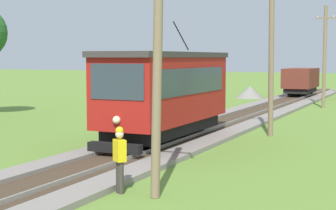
{
  "coord_description": "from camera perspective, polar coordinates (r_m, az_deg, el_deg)",
  "views": [
    {
      "loc": [
        9.4,
        -0.69,
        3.6
      ],
      "look_at": [
        0.64,
        18.54,
        1.76
      ],
      "focal_mm": 58.57,
      "sensor_mm": 36.0,
      "label": 1
    }
  ],
  "objects": [
    {
      "name": "utility_pole_mid",
      "position": [
        25.23,
        10.7,
        5.38
      ],
      "size": [
        1.4,
        0.41,
        7.44
      ],
      "color": "#7A664C",
      "rests_on": "ground"
    },
    {
      "name": "utility_pole_far",
      "position": [
        40.51,
        15.98,
        4.95
      ],
      "size": [
        1.4,
        0.35,
        7.25
      ],
      "color": "#7A664C",
      "rests_on": "ground"
    },
    {
      "name": "second_worker",
      "position": [
        22.11,
        -6.86,
        -1.86
      ],
      "size": [
        0.45,
        0.41,
        1.78
      ],
      "rotation": [
        0.0,
        0.0,
        -0.96
      ],
      "color": "black",
      "rests_on": "ground"
    },
    {
      "name": "freight_car",
      "position": [
        49.97,
        13.64,
        2.5
      ],
      "size": [
        2.4,
        5.2,
        2.31
      ],
      "color": "maroon",
      "rests_on": "rail_right"
    },
    {
      "name": "gravel_pile",
      "position": [
        49.06,
        8.53,
        1.34
      ],
      "size": [
        2.52,
        2.52,
        1.08
      ],
      "primitive_type": "cone",
      "color": "gray",
      "rests_on": "ground"
    },
    {
      "name": "utility_pole_near_tram",
      "position": [
        13.98,
        -1.09,
        5.71
      ],
      "size": [
        1.4,
        0.57,
        7.37
      ],
      "color": "#7A664C",
      "rests_on": "ground"
    },
    {
      "name": "track_worker",
      "position": [
        14.6,
        -5.05,
        -5.38
      ],
      "size": [
        0.45,
        0.42,
        1.78
      ],
      "rotation": [
        0.0,
        0.0,
        0.91
      ],
      "color": "#38332D",
      "rests_on": "ground"
    },
    {
      "name": "red_tram",
      "position": [
        22.48,
        -0.26,
        1.39
      ],
      "size": [
        2.6,
        8.54,
        4.79
      ],
      "color": "maroon",
      "rests_on": "rail_right"
    }
  ]
}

